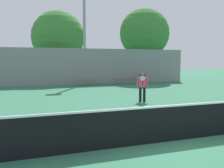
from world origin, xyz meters
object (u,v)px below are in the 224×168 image
Objects in this scene: bench_courtside_near at (123,79)px; bench_courtside_far at (87,80)px; tennis_player at (142,86)px; trash_bin at (143,79)px; tree_green_tall at (58,37)px; tree_green_broad at (144,33)px; tennis_net at (167,123)px; light_pole_near_left at (84,28)px.

bench_courtside_far is (-3.41, 0.00, 0.00)m from bench_courtside_near.
bench_courtside_far is at bearing 117.62° from tennis_player.
trash_bin is (5.37, -0.15, 0.01)m from bench_courtside_far.
trash_bin is 9.52m from tree_green_tall.
tree_green_broad is (3.70, 2.92, 4.61)m from bench_courtside_near.
tennis_net is 1.63× the size of tree_green_tall.
bench_courtside_far is at bearing -69.19° from tree_green_tall.
bench_courtside_far is at bearing -93.32° from light_pole_near_left.
tennis_net reaches higher than bench_courtside_far.
tennis_net is 18.16m from light_pole_near_left.
tree_green_tall reaches higher than bench_courtside_near.
tennis_net is at bearing -91.17° from tree_green_tall.
light_pole_near_left reaches higher than tree_green_tall.
tree_green_broad reaches higher than tennis_player.
trash_bin is (1.96, -0.15, 0.01)m from bench_courtside_near.
bench_courtside_near is (3.04, 9.87, -0.42)m from tennis_player.
tennis_player reaches higher than tennis_net.
tennis_player is at bearing -117.22° from trash_bin.
trash_bin is at bearing -4.35° from bench_courtside_near.
bench_courtside_near is 0.95× the size of bench_courtside_far.
light_pole_near_left reaches higher than tennis_player.
tree_green_broad is (7.10, 2.92, 4.61)m from bench_courtside_far.
bench_courtside_near is 8.07m from tree_green_tall.
bench_courtside_far is 5.37m from trash_bin.
tennis_player reaches higher than bench_courtside_near.
tennis_player reaches higher than bench_courtside_far.
light_pole_near_left reaches higher than trash_bin.
tennis_net reaches higher than trash_bin.
bench_courtside_near is at bearing 71.07° from tennis_net.
tree_green_tall is at bearing 117.27° from light_pole_near_left.
tree_green_broad is at bearing 22.37° from bench_courtside_far.
tree_green_tall reaches higher than tennis_net.
light_pole_near_left is at bearing 117.08° from tennis_player.
tennis_player is 9.88m from bench_courtside_far.
bench_courtside_near is at bearing 175.65° from trash_bin.
bench_courtside_far is 4.79m from light_pole_near_left.
tennis_player is 0.77× the size of bench_courtside_near.
tennis_net is at bearing -97.65° from bench_courtside_far.
light_pole_near_left is (-3.34, 1.10, 4.66)m from bench_courtside_near.
tennis_player is 0.18× the size of light_pole_near_left.
tennis_net is 17.26m from bench_courtside_near.
tennis_player is 0.20× the size of tree_green_broad.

